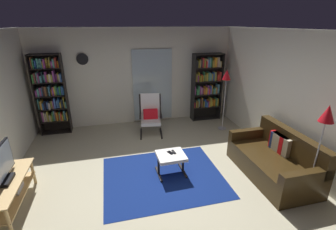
% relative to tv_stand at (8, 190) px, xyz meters
% --- Properties ---
extents(ground_plane, '(7.02, 7.02, 0.00)m').
position_rel_tv_stand_xyz_m(ground_plane, '(2.37, 0.14, -0.33)').
color(ground_plane, '#B2AA8C').
extents(wall_back, '(5.60, 0.06, 2.60)m').
position_rel_tv_stand_xyz_m(wall_back, '(2.37, 3.04, 0.97)').
color(wall_back, silver).
rests_on(wall_back, ground).
extents(wall_right, '(0.06, 6.00, 2.60)m').
position_rel_tv_stand_xyz_m(wall_right, '(5.07, 0.14, 0.97)').
color(wall_right, silver).
rests_on(wall_right, ground).
extents(glass_door_panel, '(1.10, 0.01, 2.00)m').
position_rel_tv_stand_xyz_m(glass_door_panel, '(2.81, 2.98, 0.72)').
color(glass_door_panel, silver).
extents(area_rug, '(2.19, 1.83, 0.01)m').
position_rel_tv_stand_xyz_m(area_rug, '(2.47, 0.21, -0.32)').
color(area_rug, navy).
rests_on(area_rug, ground).
extents(tv_stand, '(0.48, 1.29, 0.49)m').
position_rel_tv_stand_xyz_m(tv_stand, '(0.00, 0.00, 0.00)').
color(tv_stand, tan).
rests_on(tv_stand, ground).
extents(television, '(0.20, 0.84, 0.54)m').
position_rel_tv_stand_xyz_m(television, '(0.00, -0.02, 0.42)').
color(television, black).
rests_on(television, tv_stand).
extents(bookshelf_near_tv, '(0.72, 0.30, 2.02)m').
position_rel_tv_stand_xyz_m(bookshelf_near_tv, '(0.20, 2.80, 0.75)').
color(bookshelf_near_tv, black).
rests_on(bookshelf_near_tv, ground).
extents(bookshelf_near_sofa, '(0.85, 0.30, 1.92)m').
position_rel_tv_stand_xyz_m(bookshelf_near_sofa, '(4.36, 2.78, 0.71)').
color(bookshelf_near_sofa, black).
rests_on(bookshelf_near_sofa, ground).
extents(leather_sofa, '(0.91, 1.72, 0.86)m').
position_rel_tv_stand_xyz_m(leather_sofa, '(4.52, -0.22, -0.02)').
color(leather_sofa, '#342510').
rests_on(leather_sofa, ground).
extents(lounge_armchair, '(0.65, 0.73, 1.02)m').
position_rel_tv_stand_xyz_m(lounge_armchair, '(2.60, 2.17, 0.21)').
color(lounge_armchair, black).
rests_on(lounge_armchair, ground).
extents(ottoman, '(0.53, 0.49, 0.41)m').
position_rel_tv_stand_xyz_m(ottoman, '(2.64, 0.28, 0.01)').
color(ottoman, white).
rests_on(ottoman, ground).
extents(tv_remote, '(0.06, 0.15, 0.02)m').
position_rel_tv_stand_xyz_m(tv_remote, '(2.71, 0.34, 0.09)').
color(tv_remote, black).
rests_on(tv_remote, ottoman).
extents(cell_phone, '(0.12, 0.16, 0.01)m').
position_rel_tv_stand_xyz_m(cell_phone, '(2.64, 0.33, 0.09)').
color(cell_phone, black).
rests_on(cell_phone, ottoman).
extents(floor_lamp_by_sofa, '(0.22, 0.22, 1.59)m').
position_rel_tv_stand_xyz_m(floor_lamp_by_sofa, '(4.72, -0.87, 0.99)').
color(floor_lamp_by_sofa, '#A5A5AD').
rests_on(floor_lamp_by_sofa, ground).
extents(floor_lamp_by_shelf, '(0.22, 0.22, 1.61)m').
position_rel_tv_stand_xyz_m(floor_lamp_by_shelf, '(4.52, 1.94, 1.00)').
color(floor_lamp_by_shelf, '#A5A5AD').
rests_on(floor_lamp_by_shelf, ground).
extents(wall_clock, '(0.29, 0.03, 0.29)m').
position_rel_tv_stand_xyz_m(wall_clock, '(1.04, 2.97, 1.52)').
color(wall_clock, silver).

